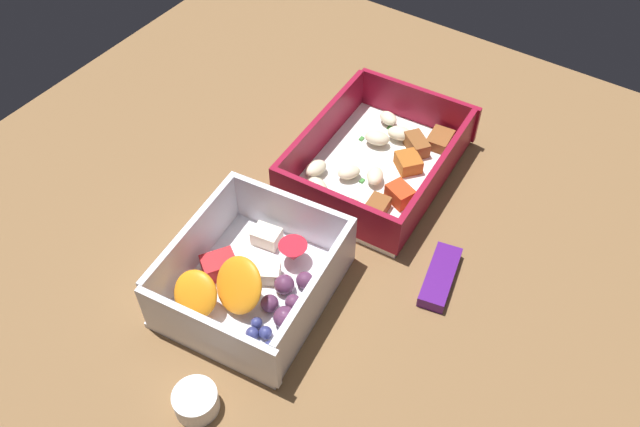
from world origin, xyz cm
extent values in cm
cube|color=brown|center=(0.00, 0.00, 1.00)|extent=(80.00, 80.00, 2.00)
cube|color=white|center=(-10.70, 0.23, 2.30)|extent=(19.85, 15.19, 0.60)
cube|color=maroon|center=(-19.92, -0.30, 4.83)|extent=(1.41, 14.13, 4.46)
cube|color=maroon|center=(-1.48, 0.76, 4.83)|extent=(1.41, 14.13, 4.46)
cube|color=maroon|center=(-11.09, 6.97, 4.83)|extent=(17.87, 1.62, 4.46)
cube|color=maroon|center=(-10.31, -6.52, 4.83)|extent=(17.87, 1.62, 4.46)
ellipsoid|color=beige|center=(-13.93, -1.65, 3.55)|extent=(2.50, 3.09, 1.36)
ellipsoid|color=beige|center=(-4.38, -3.06, 3.46)|extent=(2.47, 2.90, 1.23)
ellipsoid|color=beige|center=(-8.87, 1.09, 3.45)|extent=(2.90, 2.55, 1.21)
ellipsoid|color=beige|center=(-17.64, -2.35, 3.41)|extent=(2.38, 2.75, 1.15)
ellipsoid|color=beige|center=(-7.84, -1.45, 3.44)|extent=(2.94, 2.76, 1.20)
ellipsoid|color=beige|center=(-6.40, -4.61, 3.48)|extent=(2.86, 2.30, 1.26)
ellipsoid|color=beige|center=(-4.01, 0.99, 3.36)|extent=(2.64, 2.37, 1.09)
ellipsoid|color=beige|center=(-15.98, -0.32, 3.53)|extent=(2.61, 3.11, 1.33)
cube|color=brown|center=(-17.82, 4.02, 3.21)|extent=(3.30, 2.60, 1.23)
cube|color=red|center=(-7.92, 4.52, 3.50)|extent=(2.83, 3.16, 1.79)
cube|color=#AD5B1E|center=(-12.60, 2.94, 3.36)|extent=(3.48, 3.52, 1.53)
cube|color=brown|center=(-5.10, 3.39, 3.24)|extent=(3.44, 2.24, 1.28)
cube|color=brown|center=(-15.52, 2.38, 3.41)|extent=(3.30, 3.55, 1.63)
cube|color=#387A33|center=(-8.15, -0.40, 2.70)|extent=(0.60, 0.40, 0.20)
cube|color=#387A33|center=(-17.09, -1.79, 2.70)|extent=(0.60, 0.40, 0.20)
cube|color=#387A33|center=(-13.70, -3.44, 2.70)|extent=(0.60, 0.40, 0.20)
cube|color=#387A33|center=(-9.24, -1.74, 2.70)|extent=(0.60, 0.40, 0.20)
cube|color=#387A33|center=(-16.42, 0.02, 2.70)|extent=(0.60, 0.40, 0.20)
cube|color=#387A33|center=(-8.77, -1.57, 2.70)|extent=(0.60, 0.40, 0.20)
cube|color=white|center=(8.73, -1.17, 2.30)|extent=(16.52, 14.69, 0.60)
cube|color=white|center=(1.51, -2.00, 5.19)|extent=(2.08, 13.03, 5.17)
cube|color=white|center=(15.95, -0.35, 5.19)|extent=(2.08, 13.03, 5.17)
cube|color=white|center=(8.02, 5.01, 5.19)|extent=(13.91, 2.18, 5.17)
cube|color=white|center=(9.44, -7.36, 5.19)|extent=(13.91, 2.18, 5.17)
ellipsoid|color=orange|center=(10.56, -1.17, 5.09)|extent=(5.35, 5.91, 4.79)
ellipsoid|color=orange|center=(13.17, -3.86, 4.73)|extent=(4.16, 4.47, 4.06)
cube|color=red|center=(9.01, -4.83, 3.51)|extent=(3.80, 3.58, 1.83)
cube|color=#F4EACC|center=(3.77, -3.38, 3.37)|extent=(2.34, 2.87, 1.55)
cube|color=#F4EACC|center=(7.22, -0.81, 3.33)|extent=(2.78, 3.01, 1.46)
sphere|color=#562D4C|center=(5.98, 2.52, 3.39)|extent=(1.59, 1.59, 1.59)
sphere|color=#562D4C|center=(9.73, 1.39, 3.40)|extent=(1.60, 1.60, 1.60)
sphere|color=#562D4C|center=(7.46, 1.32, 3.52)|extent=(1.84, 1.84, 1.84)
sphere|color=#562D4C|center=(8.46, 2.97, 3.31)|extent=(1.42, 1.42, 1.42)
sphere|color=#562D4C|center=(10.26, 3.40, 3.59)|extent=(1.99, 1.99, 1.99)
cone|color=red|center=(4.18, 0.10, 3.68)|extent=(2.70, 2.70, 2.16)
sphere|color=navy|center=(13.04, 3.83, 3.10)|extent=(1.00, 1.00, 1.00)
sphere|color=navy|center=(12.18, 2.75, 3.17)|extent=(1.15, 1.15, 1.15)
sphere|color=navy|center=(12.87, 1.88, 3.18)|extent=(1.16, 1.16, 1.16)
sphere|color=navy|center=(14.23, 1.80, 3.17)|extent=(1.14, 1.14, 1.14)
sphere|color=navy|center=(11.80, 1.52, 3.12)|extent=(1.04, 1.04, 1.04)
sphere|color=navy|center=(14.49, 3.65, 3.14)|extent=(1.08, 1.08, 1.08)
cube|color=#51197A|center=(-1.66, 12.27, 2.60)|extent=(7.34, 3.77, 1.20)
cylinder|color=white|center=(20.09, 1.87, 3.01)|extent=(3.59, 3.59, 2.01)
camera|label=1|loc=(34.02, 22.83, 51.04)|focal=36.80mm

